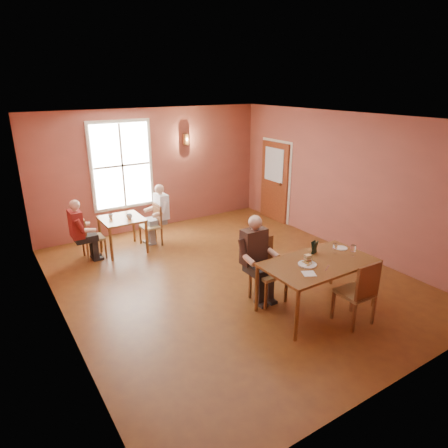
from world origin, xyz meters
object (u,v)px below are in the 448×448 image
diner_main (270,263)px  chair_diner_maroon (93,237)px  diner_maroon (91,229)px  chair_diner_white (150,225)px  diner_white (151,217)px  main_table (317,286)px  chair_empty (355,291)px  second_table (123,234)px  chair_diner_main (268,272)px

diner_main → chair_diner_maroon: diner_main is taller
diner_maroon → chair_diner_white: bearing=90.0°
diner_white → main_table: bearing=-163.8°
chair_empty → second_table: (-2.08, 4.66, -0.15)m
main_table → diner_white: 4.25m
diner_main → chair_empty: (0.71, -1.20, -0.18)m
second_table → chair_diner_main: bearing=-68.3°
chair_diner_main → chair_diner_maroon: bearing=-59.6°
chair_diner_main → chair_empty: bearing=120.0°
diner_main → diner_maroon: diner_main is taller
main_table → chair_diner_white: (-1.21, 4.08, 0.04)m
main_table → chair_diner_maroon: (-2.51, 4.08, 0.04)m
main_table → chair_diner_white: chair_diner_white is taller
chair_diner_main → diner_maroon: size_ratio=0.83×
second_table → chair_diner_white: 0.66m
chair_diner_main → diner_white: 3.50m
chair_diner_main → chair_diner_white: chair_diner_main is taller
main_table → second_table: (-1.86, 4.08, -0.04)m
second_table → diner_white: 0.73m
main_table → chair_diner_maroon: bearing=121.6°
chair_diner_main → diner_white: bearing=-78.7°
main_table → second_table: 4.48m
diner_main → diner_white: size_ratio=1.08×
chair_diner_white → chair_empty: bearing=-163.0°
diner_main → chair_diner_white: size_ratio=1.53×
diner_white → second_table: bearing=90.0°
second_table → chair_diner_maroon: size_ratio=0.94×
chair_diner_main → chair_empty: (0.71, -1.23, -0.01)m
main_table → chair_diner_maroon: size_ratio=1.97×
chair_diner_white → chair_diner_maroon: (-1.30, 0.00, -0.00)m
chair_diner_white → chair_diner_maroon: size_ratio=1.01×
main_table → chair_diner_main: size_ratio=1.68×
main_table → chair_diner_main: (-0.50, 0.65, 0.12)m
diner_main → diner_white: diner_main is taller
chair_diner_white → main_table: bearing=-163.4°
chair_diner_white → chair_diner_maroon: bearing=90.0°
second_table → chair_diner_maroon: bearing=180.0°
diner_main → diner_maroon: 4.02m
second_table → diner_maroon: diner_maroon is taller
chair_diner_main → chair_diner_white: (-0.71, 3.43, -0.07)m
main_table → diner_maroon: 4.81m
chair_diner_main → diner_main: diner_main is taller
diner_white → chair_diner_white: bearing=90.0°
chair_empty → second_table: 5.10m
diner_main → chair_diner_white: 3.54m
chair_diner_main → chair_diner_white: 3.50m
chair_diner_main → diner_white: diner_white is taller
diner_white → diner_maroon: bearing=90.0°
second_table → chair_diner_white: chair_diner_white is taller
main_table → second_table: size_ratio=2.10×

